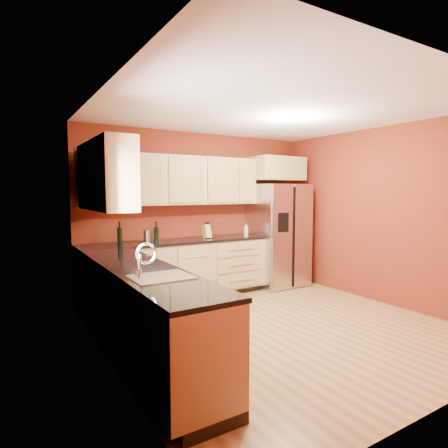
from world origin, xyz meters
The scene contains 22 objects.
floor centered at (0.00, 0.00, 0.00)m, with size 4.00×4.00×0.00m, color olive.
ceiling centered at (0.00, 0.00, 2.60)m, with size 4.00×4.00×0.00m, color white.
wall_back centered at (0.00, 2.00, 1.30)m, with size 4.00×0.04×2.60m, color maroon.
wall_left centered at (-2.00, 0.00, 1.30)m, with size 0.04×4.00×2.60m, color maroon.
wall_right centered at (2.00, 0.00, 1.30)m, with size 0.04×4.00×2.60m, color maroon.
base_cabinets_back centered at (-0.55, 1.70, 0.44)m, with size 2.90×0.60×0.88m, color #A88951.
base_cabinets_left centered at (-1.70, 0.00, 0.44)m, with size 0.60×2.80×0.88m, color #A88951.
countertop_back centered at (-0.55, 1.69, 0.90)m, with size 2.90×0.62×0.04m, color black.
countertop_left centered at (-1.69, 0.00, 0.90)m, with size 0.62×2.80×0.04m, color black.
upper_cabinets_back centered at (-0.25, 1.83, 1.83)m, with size 2.30×0.33×0.75m, color #A88951.
upper_cabinets_left centered at (-1.83, 0.72, 1.83)m, with size 0.33×1.35×0.75m, color #A88951.
corner_upper_cabinet centered at (-1.67, 1.67, 1.83)m, with size 0.62×0.33×0.75m, color #A88951.
over_fridge_cabinet centered at (1.35, 1.70, 2.05)m, with size 0.92×0.60×0.40m, color #A88951.
refrigerator centered at (1.35, 1.62, 0.89)m, with size 0.90×0.75×1.78m, color #B4B4B9.
window centered at (-1.98, -0.50, 1.55)m, with size 0.03×0.90×1.00m, color white.
sink_faucet centered at (-1.69, -0.50, 1.07)m, with size 0.50×0.42×0.30m, color silver, non-canonical shape.
canister_left centered at (-0.98, 1.73, 1.01)m, with size 0.11×0.11×0.18m, color #B4B4B9.
canister_right centered at (-1.04, 1.65, 1.01)m, with size 0.11×0.11×0.18m, color #B4B4B9.
wine_bottle_a centered at (-1.40, 1.75, 1.08)m, with size 0.07×0.07×0.32m, color black, non-canonical shape.
wine_bottle_b centered at (-0.91, 1.62, 1.07)m, with size 0.07×0.07×0.31m, color black, non-canonical shape.
knife_block centered at (-0.05, 1.68, 1.03)m, with size 0.11×0.10×0.21m, color tan.
soap_dispenser centered at (0.67, 1.62, 1.02)m, with size 0.07×0.07×0.20m, color white.
Camera 1 is at (-2.88, -3.47, 1.66)m, focal length 30.00 mm.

